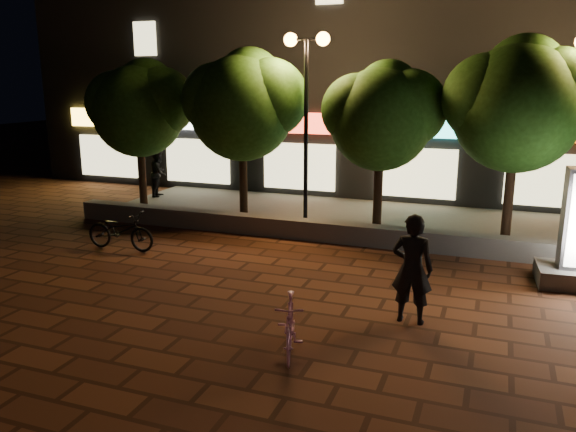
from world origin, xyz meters
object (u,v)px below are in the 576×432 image
at_px(tree_left, 245,101).
at_px(street_lamp_left, 306,80).
at_px(rider, 412,269).
at_px(scooter_parked, 120,231).
at_px(scooter_pink, 290,325).
at_px(pedestrian, 159,173).
at_px(tree_far_left, 141,105).
at_px(tree_right, 520,100).
at_px(tree_mid, 383,112).

height_order(tree_left, street_lamp_left, street_lamp_left).
relative_size(tree_left, rider, 2.56).
bearing_deg(street_lamp_left, scooter_parked, -133.51).
bearing_deg(tree_left, scooter_pink, -61.17).
distance_m(tree_left, scooter_parked, 5.18).
relative_size(street_lamp_left, pedestrian, 3.19).
distance_m(tree_far_left, pedestrian, 2.96).
bearing_deg(tree_right, tree_mid, -180.00).
relative_size(tree_mid, pedestrian, 2.77).
xyz_separation_m(scooter_parked, pedestrian, (-2.49, 5.60, 0.42)).
relative_size(tree_right, scooter_parked, 2.79).
relative_size(tree_left, scooter_pink, 3.32).
bearing_deg(tree_right, rider, -105.41).
xyz_separation_m(street_lamp_left, pedestrian, (-6.00, 1.91, -3.14)).
relative_size(street_lamp_left, scooter_parked, 2.85).
xyz_separation_m(scooter_pink, rider, (1.54, 1.77, 0.51)).
bearing_deg(tree_left, tree_far_left, -180.00).
bearing_deg(tree_right, pedestrian, 171.76).
distance_m(tree_far_left, street_lamp_left, 5.50).
distance_m(scooter_pink, pedestrian, 12.35).
height_order(tree_mid, scooter_pink, tree_mid).
distance_m(tree_mid, pedestrian, 8.54).
relative_size(tree_right, street_lamp_left, 0.98).
distance_m(tree_right, scooter_parked, 10.18).
bearing_deg(rider, tree_far_left, -30.17).
height_order(tree_left, rider, tree_left).
bearing_deg(scooter_parked, rider, -105.57).
distance_m(rider, scooter_parked, 7.51).
height_order(scooter_parked, pedestrian, pedestrian).
height_order(tree_far_left, street_lamp_left, street_lamp_left).
bearing_deg(scooter_pink, scooter_parked, 130.01).
relative_size(tree_mid, rider, 2.36).
xyz_separation_m(rider, pedestrian, (-9.76, 7.44, -0.06)).
bearing_deg(tree_far_left, scooter_pink, -44.62).
distance_m(tree_mid, scooter_parked, 7.35).
height_order(tree_far_left, scooter_parked, tree_far_left).
relative_size(tree_far_left, tree_right, 0.91).
height_order(tree_left, scooter_parked, tree_left).
bearing_deg(scooter_parked, street_lamp_left, -44.88).
bearing_deg(street_lamp_left, pedestrian, 162.37).
bearing_deg(rider, tree_left, -43.44).
xyz_separation_m(tree_far_left, rider, (9.21, -5.79, -2.34)).
xyz_separation_m(street_lamp_left, rider, (3.76, -5.53, -3.07)).
xyz_separation_m(tree_right, street_lamp_left, (-5.36, -0.26, 0.46)).
bearing_deg(tree_mid, scooter_parked, -144.56).
xyz_separation_m(tree_right, scooter_pink, (-3.14, -7.57, -3.12)).
distance_m(scooter_parked, pedestrian, 6.14).
height_order(tree_right, scooter_parked, tree_right).
xyz_separation_m(tree_far_left, scooter_parked, (1.94, -3.95, -2.82)).
bearing_deg(tree_far_left, tree_mid, -0.00).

